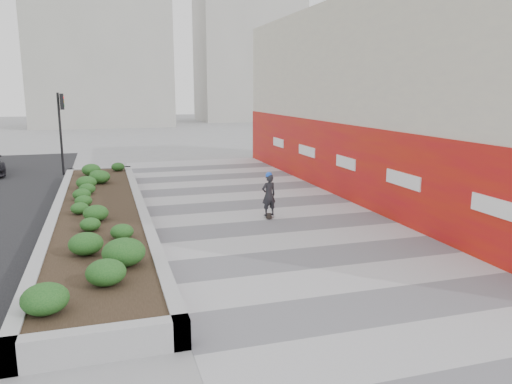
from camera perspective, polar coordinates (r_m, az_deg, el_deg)
ground at (r=11.88m, az=10.55°, el=-10.05°), size 160.00×160.00×0.00m
walkway at (r=14.45m, az=5.05°, el=-5.92°), size 8.00×36.00×0.01m
building at (r=22.35m, az=16.34°, el=10.22°), size 6.04×24.08×8.00m
planter at (r=17.20m, az=-17.48°, el=-2.12°), size 3.00×18.00×0.90m
traffic_signal_near at (r=27.37m, az=-21.38°, el=7.52°), size 0.33×0.28×4.20m
distant_bldg_north_l at (r=64.99m, az=-17.46°, el=16.12°), size 16.00×12.00×20.00m
distant_bldg_north_r at (r=73.02m, az=-0.88°, el=17.66°), size 14.00×10.00×24.00m
manhole_cover at (r=14.63m, az=6.88°, el=-5.74°), size 0.44×0.44×0.01m
skateboarder at (r=17.11m, az=1.47°, el=-0.31°), size 0.59×0.75×1.60m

